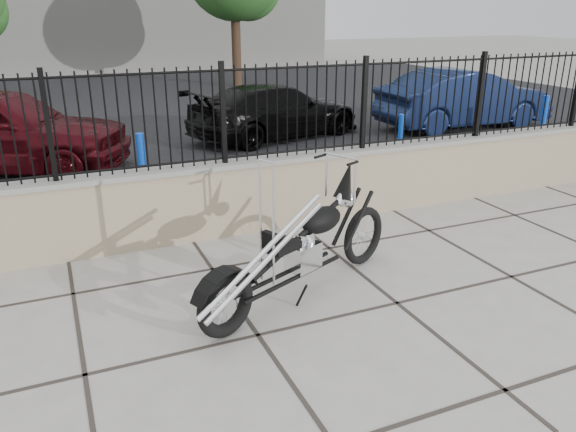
{
  "coord_description": "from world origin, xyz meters",
  "views": [
    {
      "loc": [
        -2.99,
        -4.16,
        2.8
      ],
      "look_at": [
        -0.85,
        0.82,
        0.79
      ],
      "focal_mm": 35.0,
      "sensor_mm": 36.0,
      "label": 1
    }
  ],
  "objects": [
    {
      "name": "car_blue",
      "position": [
        6.43,
        6.87,
        0.71
      ],
      "size": [
        4.34,
        1.55,
        1.43
      ],
      "primitive_type": "imported",
      "rotation": [
        0.0,
        0.0,
        1.56
      ],
      "color": "#111D40",
      "rests_on": "parking_lot"
    },
    {
      "name": "car_black",
      "position": [
        1.79,
        7.65,
        0.61
      ],
      "size": [
        4.47,
        2.71,
        1.21
      ],
      "primitive_type": "imported",
      "rotation": [
        0.0,
        0.0,
        1.83
      ],
      "color": "black",
      "rests_on": "parking_lot"
    },
    {
      "name": "parking_lot",
      "position": [
        0.0,
        12.5,
        0.0
      ],
      "size": [
        30.0,
        30.0,
        0.0
      ],
      "primitive_type": "plane",
      "color": "black",
      "rests_on": "ground"
    },
    {
      "name": "bollard_c",
      "position": [
        6.88,
        4.79,
        0.52
      ],
      "size": [
        0.13,
        0.13,
        1.04
      ],
      "primitive_type": "cylinder",
      "rotation": [
        0.0,
        0.0,
        -0.01
      ],
      "color": "blue",
      "rests_on": "ground_plane"
    },
    {
      "name": "retaining_wall",
      "position": [
        0.0,
        2.5,
        0.48
      ],
      "size": [
        14.0,
        0.36,
        0.96
      ],
      "primitive_type": "cube",
      "color": "gray",
      "rests_on": "ground_plane"
    },
    {
      "name": "bollard_b",
      "position": [
        3.18,
        4.73,
        0.46
      ],
      "size": [
        0.14,
        0.14,
        0.91
      ],
      "primitive_type": "cylinder",
      "rotation": [
        0.0,
        0.0,
        -0.35
      ],
      "color": "blue",
      "rests_on": "ground_plane"
    },
    {
      "name": "iron_fence",
      "position": [
        0.0,
        2.5,
        1.56
      ],
      "size": [
        14.0,
        0.08,
        1.2
      ],
      "primitive_type": "cube",
      "color": "black",
      "rests_on": "retaining_wall"
    },
    {
      "name": "chopper_motorcycle",
      "position": [
        -0.85,
        0.52,
        0.79
      ],
      "size": [
        2.58,
        1.49,
        1.57
      ],
      "primitive_type": null,
      "rotation": [
        0.0,
        0.0,
        0.42
      ],
      "color": "black",
      "rests_on": "ground_plane"
    },
    {
      "name": "bollard_a",
      "position": [
        -1.76,
        4.35,
        0.52
      ],
      "size": [
        0.14,
        0.14,
        1.04
      ],
      "primitive_type": "cylinder",
      "rotation": [
        0.0,
        0.0,
        -0.1
      ],
      "color": "blue",
      "rests_on": "ground_plane"
    },
    {
      "name": "ground_plane",
      "position": [
        0.0,
        0.0,
        0.0
      ],
      "size": [
        90.0,
        90.0,
        0.0
      ],
      "primitive_type": "plane",
      "color": "#99968E",
      "rests_on": "ground"
    }
  ]
}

